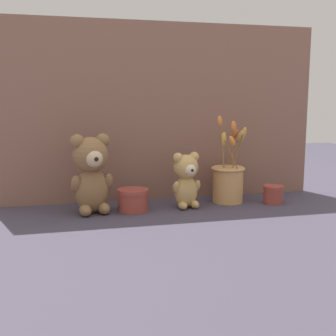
% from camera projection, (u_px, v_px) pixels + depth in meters
% --- Properties ---
extents(ground_plane, '(4.00, 4.00, 0.00)m').
position_uv_depth(ground_plane, '(169.00, 209.00, 1.51)').
color(ground_plane, '#3D3847').
extents(backdrop_wall, '(1.26, 0.02, 0.68)m').
position_uv_depth(backdrop_wall, '(159.00, 113.00, 1.61)').
color(backdrop_wall, '#845B4C').
rests_on(backdrop_wall, ground).
extents(teddy_bear_large, '(0.15, 0.14, 0.27)m').
position_uv_depth(teddy_bear_large, '(91.00, 172.00, 1.43)').
color(teddy_bear_large, olive).
rests_on(teddy_bear_large, ground).
extents(teddy_bear_medium, '(0.11, 0.10, 0.20)m').
position_uv_depth(teddy_bear_medium, '(186.00, 179.00, 1.51)').
color(teddy_bear_medium, tan).
rests_on(teddy_bear_medium, ground).
extents(flower_vase, '(0.15, 0.15, 0.33)m').
position_uv_depth(flower_vase, '(228.00, 180.00, 1.60)').
color(flower_vase, tan).
rests_on(flower_vase, ground).
extents(decorative_tin_tall, '(0.08, 0.08, 0.07)m').
position_uv_depth(decorative_tin_tall, '(273.00, 194.00, 1.59)').
color(decorative_tin_tall, '#993D33').
rests_on(decorative_tin_tall, ground).
extents(decorative_tin_short, '(0.11, 0.11, 0.08)m').
position_uv_depth(decorative_tin_short, '(133.00, 200.00, 1.47)').
color(decorative_tin_short, '#993D33').
rests_on(decorative_tin_short, ground).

